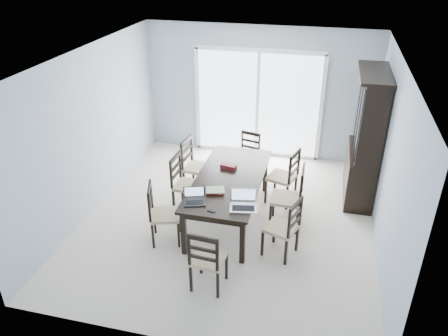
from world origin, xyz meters
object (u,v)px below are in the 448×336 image
(hot_tub, at_px, (240,113))
(dining_table, at_px, (229,182))
(chair_right_mid, at_px, (293,191))
(laptop_dark, at_px, (195,200))
(chair_left_near, at_px, (158,208))
(chair_left_far, at_px, (193,160))
(chair_left_mid, at_px, (182,177))
(cell_phone, at_px, (211,211))
(china_hutch, at_px, (366,139))
(chair_right_near, at_px, (287,222))
(chair_right_far, at_px, (288,171))
(chair_end_near, at_px, (206,255))
(laptop_silver, at_px, (243,205))
(game_box, at_px, (228,166))
(chair_end_far, at_px, (248,151))

(hot_tub, bearing_deg, dining_table, -81.02)
(chair_right_mid, distance_m, hot_tub, 3.77)
(laptop_dark, xyz_separation_m, hot_tub, (-0.24, 4.29, -0.34))
(chair_left_near, distance_m, chair_left_far, 1.51)
(chair_left_mid, xyz_separation_m, cell_phone, (0.78, -1.06, 0.16))
(china_hutch, distance_m, chair_left_mid, 3.08)
(chair_right_near, bearing_deg, chair_right_mid, 19.25)
(china_hutch, distance_m, laptop_dark, 3.12)
(chair_right_far, height_order, chair_end_near, chair_right_far)
(laptop_dark, distance_m, cell_phone, 0.32)
(laptop_dark, height_order, cell_phone, laptop_dark)
(dining_table, height_order, laptop_silver, laptop_silver)
(chair_end_near, height_order, game_box, chair_end_near)
(laptop_silver, xyz_separation_m, hot_tub, (-0.93, 4.28, -0.35))
(chair_left_near, height_order, chair_right_far, chair_right_far)
(hot_tub, bearing_deg, chair_right_near, -69.87)
(dining_table, distance_m, chair_left_near, 1.18)
(chair_left_near, distance_m, chair_right_far, 2.26)
(chair_right_far, distance_m, cell_phone, 1.87)
(chair_left_far, distance_m, game_box, 0.85)
(china_hutch, relative_size, game_box, 8.94)
(chair_left_far, distance_m, hot_tub, 2.78)
(dining_table, xyz_separation_m, chair_left_mid, (-0.80, 0.11, -0.08))
(laptop_silver, bearing_deg, dining_table, 104.92)
(chair_left_far, relative_size, chair_right_near, 1.07)
(china_hutch, xyz_separation_m, chair_right_mid, (-1.04, -1.21, -0.44))
(china_hutch, bearing_deg, game_box, -155.97)
(chair_left_mid, height_order, laptop_dark, chair_left_mid)
(chair_left_near, distance_m, chair_end_far, 2.41)
(chair_right_mid, distance_m, cell_phone, 1.42)
(chair_left_far, distance_m, laptop_silver, 1.94)
(dining_table, height_order, chair_right_far, chair_right_far)
(china_hutch, xyz_separation_m, laptop_dark, (-2.33, -2.06, -0.27))
(chair_right_mid, xyz_separation_m, laptop_dark, (-1.29, -0.85, 0.17))
(chair_end_near, relative_size, laptop_dark, 3.00)
(chair_left_mid, relative_size, chair_end_near, 1.06)
(chair_right_near, distance_m, laptop_dark, 1.32)
(china_hutch, height_order, chair_right_mid, china_hutch)
(chair_left_far, height_order, laptop_dark, chair_left_far)
(chair_left_far, height_order, chair_end_near, chair_left_far)
(chair_right_near, bearing_deg, china_hutch, -8.69)
(game_box, bearing_deg, chair_left_near, -125.25)
(chair_left_near, relative_size, cell_phone, 9.51)
(dining_table, height_order, cell_phone, cell_phone)
(chair_left_mid, bearing_deg, laptop_dark, 31.36)
(chair_left_near, bearing_deg, china_hutch, 107.40)
(cell_phone, height_order, game_box, game_box)
(chair_left_far, bearing_deg, chair_right_mid, 76.41)
(chair_left_near, bearing_deg, dining_table, 114.66)
(chair_right_mid, xyz_separation_m, chair_right_far, (-0.16, 0.67, -0.03))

